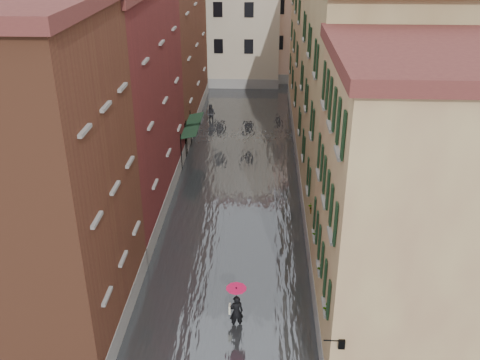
# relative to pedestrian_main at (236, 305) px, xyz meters

# --- Properties ---
(ground) EXTENTS (120.00, 120.00, 0.00)m
(ground) POSITION_rel_pedestrian_main_xyz_m (-0.63, 1.98, -1.20)
(ground) COLOR #5E5E60
(ground) RESTS_ON ground
(floodwater) EXTENTS (10.00, 60.00, 0.20)m
(floodwater) POSITION_rel_pedestrian_main_xyz_m (-0.63, 14.98, -1.10)
(floodwater) COLOR #424549
(floodwater) RESTS_ON ground
(building_left_near) EXTENTS (6.00, 8.00, 13.00)m
(building_left_near) POSITION_rel_pedestrian_main_xyz_m (-7.63, -0.02, 5.30)
(building_left_near) COLOR brown
(building_left_near) RESTS_ON ground
(building_left_mid) EXTENTS (6.00, 14.00, 12.50)m
(building_left_mid) POSITION_rel_pedestrian_main_xyz_m (-7.63, 10.98, 5.05)
(building_left_mid) COLOR maroon
(building_left_mid) RESTS_ON ground
(building_left_far) EXTENTS (6.00, 16.00, 14.00)m
(building_left_far) POSITION_rel_pedestrian_main_xyz_m (-7.63, 25.98, 5.80)
(building_left_far) COLOR brown
(building_left_far) RESTS_ON ground
(building_right_near) EXTENTS (6.00, 8.00, 11.50)m
(building_right_near) POSITION_rel_pedestrian_main_xyz_m (6.37, -0.02, 4.55)
(building_right_near) COLOR #9A6F4F
(building_right_near) RESTS_ON ground
(building_right_mid) EXTENTS (6.00, 14.00, 13.00)m
(building_right_mid) POSITION_rel_pedestrian_main_xyz_m (6.37, 10.98, 5.30)
(building_right_mid) COLOR tan
(building_right_mid) RESTS_ON ground
(building_right_far) EXTENTS (6.00, 16.00, 11.50)m
(building_right_far) POSITION_rel_pedestrian_main_xyz_m (6.37, 25.98, 4.55)
(building_right_far) COLOR #9A6F4F
(building_right_far) RESTS_ON ground
(building_end_cream) EXTENTS (12.00, 9.00, 13.00)m
(building_end_cream) POSITION_rel_pedestrian_main_xyz_m (-3.63, 39.98, 5.30)
(building_end_cream) COLOR #C1B599
(building_end_cream) RESTS_ON ground
(building_end_pink) EXTENTS (10.00, 9.00, 12.00)m
(building_end_pink) POSITION_rel_pedestrian_main_xyz_m (5.37, 41.98, 4.80)
(building_end_pink) COLOR #D1A793
(building_end_pink) RESTS_ON ground
(awning_near) EXTENTS (1.09, 2.70, 2.80)m
(awning_near) POSITION_rel_pedestrian_main_xyz_m (-4.12, 16.91, 1.25)
(awning_near) COLOR #16311E
(awning_near) RESTS_ON ground
(awning_far) EXTENTS (1.09, 2.88, 2.80)m
(awning_far) POSITION_rel_pedestrian_main_xyz_m (-4.11, 19.12, 1.26)
(awning_far) COLOR #16311E
(awning_far) RESTS_ON ground
(wall_lantern) EXTENTS (0.71, 0.22, 0.35)m
(wall_lantern) POSITION_rel_pedestrian_main_xyz_m (3.70, -4.02, 1.80)
(wall_lantern) COLOR black
(wall_lantern) RESTS_ON ground
(window_planters) EXTENTS (0.59, 8.40, 0.84)m
(window_planters) POSITION_rel_pedestrian_main_xyz_m (3.49, 1.11, 2.31)
(window_planters) COLOR brown
(window_planters) RESTS_ON ground
(pedestrian_main) EXTENTS (0.87, 0.87, 2.06)m
(pedestrian_main) POSITION_rel_pedestrian_main_xyz_m (0.00, 0.00, 0.00)
(pedestrian_main) COLOR black
(pedestrian_main) RESTS_ON ground
(pedestrian_far) EXTENTS (0.97, 0.88, 1.64)m
(pedestrian_far) POSITION_rel_pedestrian_main_xyz_m (-3.51, 25.57, -0.39)
(pedestrian_far) COLOR black
(pedestrian_far) RESTS_ON ground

